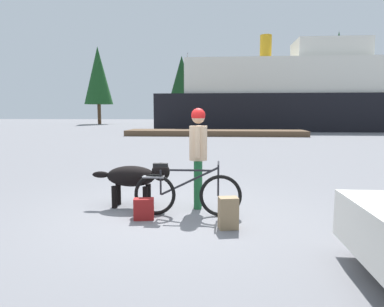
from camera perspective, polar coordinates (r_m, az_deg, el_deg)
The scene contains 12 objects.
ground_plane at distance 6.01m, azimuth -3.31°, elevation -9.93°, with size 160.00×160.00×0.00m, color slate.
bicycle at distance 5.85m, azimuth -0.90°, elevation -6.50°, with size 1.80×0.44×0.90m.
person_cyclist at distance 6.26m, azimuth 1.02°, elevation 0.97°, with size 0.32×0.53×1.79m.
dog at distance 6.46m, azimuth -9.15°, elevation -3.78°, with size 1.44×0.44×0.82m.
backpack at distance 5.28m, azimuth 5.92°, elevation -9.61°, with size 0.28×0.20×0.48m, color #8C7251.
handbag_pannier at distance 5.76m, azimuth -7.85°, elevation -8.94°, with size 0.32×0.18×0.35m, color maroon.
dock_pier at distance 26.27m, azimuth 3.82°, elevation 3.40°, with size 13.15×2.99×0.40m, color brown.
ferry_boat at distance 35.47m, azimuth 17.14°, elevation 8.81°, with size 26.83×7.03×8.99m.
sailboat_moored at distance 39.35m, azimuth -0.72°, elevation 4.97°, with size 6.37×1.78×8.19m.
pine_tree_far_left at distance 53.08m, azimuth -15.04°, elevation 12.13°, with size 4.06×4.06×11.03m.
pine_tree_center at distance 49.54m, azimuth -1.70°, elevation 12.16°, with size 3.44×3.44×9.46m.
pine_tree_far_right at distance 51.38m, azimuth 22.59°, elevation 12.50°, with size 3.41×3.41×12.28m.
Camera 1 is at (0.82, -5.70, 1.72)m, focal length 32.75 mm.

